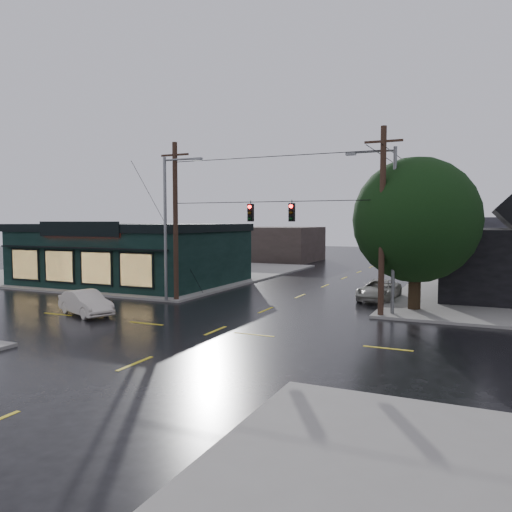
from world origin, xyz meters
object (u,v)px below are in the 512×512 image
at_px(corner_tree, 416,220).
at_px(sedan_cream, 86,303).
at_px(utility_pole_ne, 380,317).
at_px(suv_silver, 379,290).
at_px(utility_pole_nw, 176,301).

distance_m(corner_tree, sedan_cream, 19.06).
distance_m(utility_pole_ne, suv_silver, 6.15).
distance_m(utility_pole_nw, suv_silver, 13.23).
distance_m(utility_pole_nw, utility_pole_ne, 13.00).
xyz_separation_m(corner_tree, utility_pole_nw, (-14.40, -2.69, -5.22)).
height_order(corner_tree, utility_pole_nw, corner_tree).
height_order(corner_tree, suv_silver, corner_tree).
height_order(sedan_cream, suv_silver, sedan_cream).
relative_size(corner_tree, utility_pole_ne, 0.85).
bearing_deg(utility_pole_ne, suv_silver, 101.48).
bearing_deg(corner_tree, suv_silver, 128.42).
xyz_separation_m(utility_pole_nw, sedan_cream, (-1.93, -6.02, 0.68)).
bearing_deg(corner_tree, utility_pole_nw, -169.44).
bearing_deg(suv_silver, utility_pole_nw, -150.73).
distance_m(corner_tree, suv_silver, 6.21).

